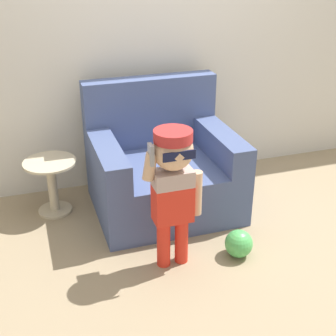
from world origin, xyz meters
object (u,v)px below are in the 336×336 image
at_px(person_child, 173,178).
at_px(toy_ball, 239,244).
at_px(armchair, 162,168).
at_px(side_table, 52,181).

height_order(person_child, toy_ball, person_child).
height_order(armchair, person_child, armchair).
relative_size(armchair, toy_ball, 5.63).
xyz_separation_m(armchair, toy_ball, (0.29, -0.83, -0.23)).
height_order(person_child, side_table, person_child).
height_order(armchair, toy_ball, armchair).
xyz_separation_m(armchair, person_child, (-0.16, -0.77, 0.31)).
distance_m(armchair, side_table, 0.87).
bearing_deg(toy_ball, side_table, 139.02).
distance_m(armchair, person_child, 0.84).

